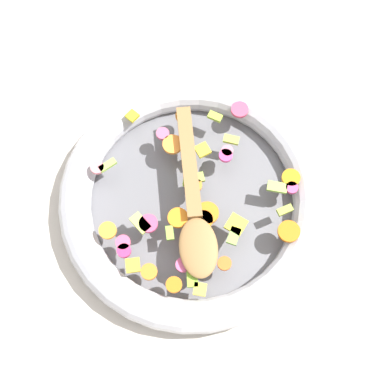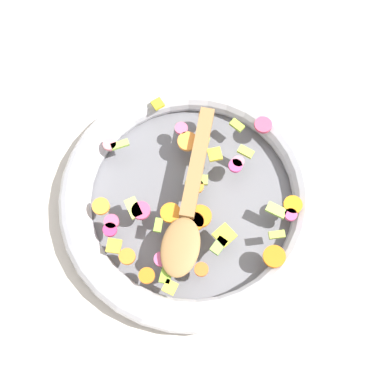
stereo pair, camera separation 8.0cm
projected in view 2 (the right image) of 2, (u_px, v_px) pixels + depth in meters
name	position (u px, v px, depth m)	size (l,w,h in m)	color
ground_plane	(192.00, 203.00, 0.85)	(4.00, 4.00, 0.00)	beige
skillet	(192.00, 198.00, 0.83)	(0.41, 0.41, 0.05)	slate
chopped_vegetables	(193.00, 201.00, 0.80)	(0.33, 0.33, 0.01)	orange
wooden_spoon	(188.00, 208.00, 0.78)	(0.18, 0.25, 0.01)	olive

